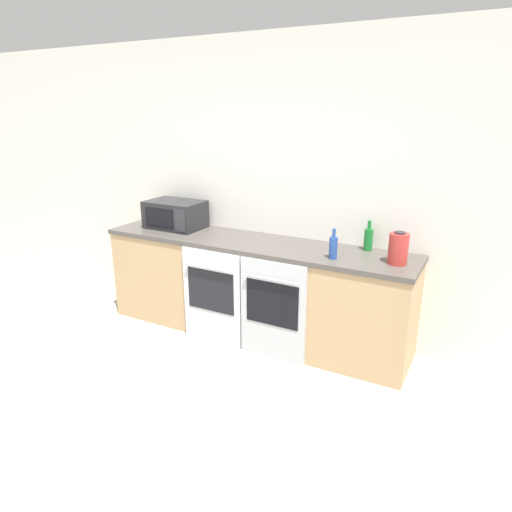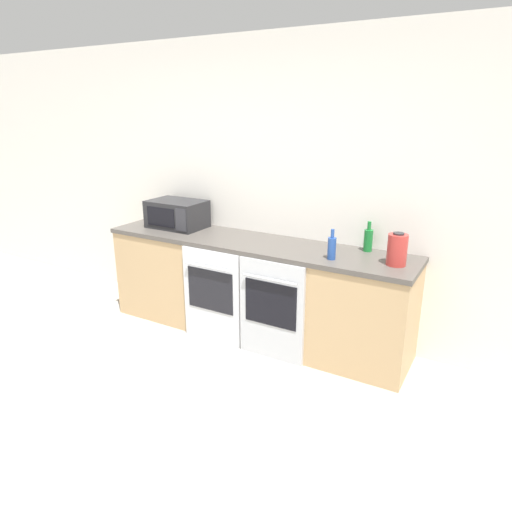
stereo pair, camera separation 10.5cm
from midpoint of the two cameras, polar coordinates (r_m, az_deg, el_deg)
ground_plane at (r=2.97m, az=-23.19°, el=-25.77°), size 16.00×16.00×0.00m
wall_back at (r=4.16m, az=2.67°, el=8.46°), size 10.00×0.06×2.60m
counter_back at (r=4.12m, az=0.40°, el=-4.04°), size 2.83×0.62×0.88m
oven_left at (r=3.99m, az=-4.84°, el=-5.02°), size 0.58×0.06×0.84m
oven_right at (r=3.72m, az=2.73°, el=-6.80°), size 0.58×0.06×0.84m
microwave at (r=4.48m, az=-9.17°, el=5.21°), size 0.54×0.37×0.26m
bottle_green at (r=3.79m, az=14.62°, el=2.00°), size 0.07×0.07×0.25m
bottle_blue at (r=3.52m, az=10.31°, el=1.04°), size 0.06×0.06×0.24m
kettle at (r=3.50m, az=18.06°, el=0.77°), size 0.14×0.14×0.25m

